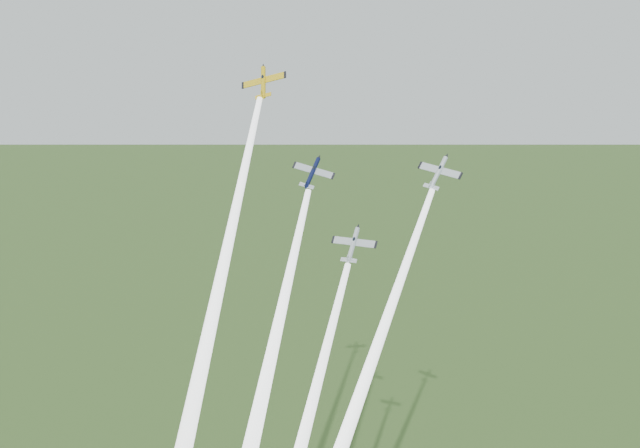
{
  "coord_description": "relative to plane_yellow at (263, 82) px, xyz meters",
  "views": [
    {
      "loc": [
        41.69,
        -118.81,
        118.54
      ],
      "look_at": [
        0.0,
        -6.0,
        92.0
      ],
      "focal_mm": 45.0,
      "sensor_mm": 36.0,
      "label": 1
    }
  ],
  "objects": [
    {
      "name": "plane_silver_low",
      "position": [
        19.35,
        -11.38,
        -23.1
      ],
      "size": [
        7.5,
        5.68,
        6.36
      ],
      "primitive_type": null,
      "rotation": [
        0.89,
        0.02,
        -0.05
      ],
      "color": "#B6BEC5"
    },
    {
      "name": "smoke_trail_silver_right",
      "position": [
        23.46,
        -19.32,
        -42.09
      ],
      "size": [
        12.93,
        43.32,
        53.23
      ],
      "primitive_type": null,
      "rotation": [
        -0.68,
        0.0,
        -0.24
      ],
      "color": "white"
    },
    {
      "name": "plane_navy",
      "position": [
        10.78,
        -5.82,
        -13.53
      ],
      "size": [
        7.86,
        5.49,
        7.37
      ],
      "primitive_type": null,
      "rotation": [
        0.89,
        0.23,
        0.05
      ],
      "color": "#0C1238"
    },
    {
      "name": "plane_silver_right",
      "position": [
        28.82,
        2.95,
        -13.85
      ],
      "size": [
        9.34,
        7.03,
        7.66
      ],
      "primitive_type": null,
      "rotation": [
        0.89,
        0.16,
        -0.24
      ],
      "color": "silver"
    },
    {
      "name": "smoke_trail_yellow",
      "position": [
        2.84,
        -23.69,
        -29.41
      ],
      "size": [
        8.17,
        45.81,
        55.58
      ],
      "primitive_type": null,
      "rotation": [
        -0.68,
        0.0,
        0.12
      ],
      "color": "white"
    },
    {
      "name": "plane_yellow",
      "position": [
        0.0,
        0.0,
        0.0
      ],
      "size": [
        9.69,
        6.59,
        8.53
      ],
      "primitive_type": null,
      "rotation": [
        0.89,
        -0.24,
        0.12
      ],
      "color": "gold"
    },
    {
      "name": "smoke_trail_navy",
      "position": [
        11.71,
        -25.14,
        -37.38
      ],
      "size": [
        4.52,
        36.88,
        44.46
      ],
      "primitive_type": null,
      "rotation": [
        -0.68,
        0.0,
        0.05
      ],
      "color": "white"
    }
  ]
}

